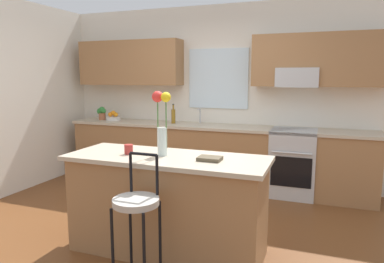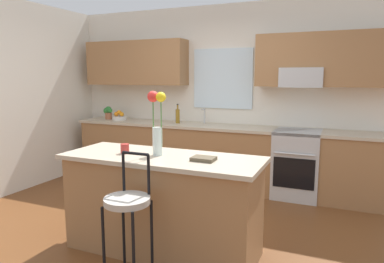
{
  "view_description": "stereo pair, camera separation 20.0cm",
  "coord_description": "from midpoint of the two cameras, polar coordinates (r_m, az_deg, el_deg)",
  "views": [
    {
      "loc": [
        1.52,
        -3.25,
        1.63
      ],
      "look_at": [
        0.11,
        0.55,
        1.0
      ],
      "focal_mm": 32.94,
      "sensor_mm": 36.0,
      "label": 1
    },
    {
      "loc": [
        1.71,
        -3.17,
        1.63
      ],
      "look_at": [
        0.11,
        0.55,
        1.0
      ],
      "focal_mm": 32.94,
      "sensor_mm": 36.0,
      "label": 2
    }
  ],
  "objects": [
    {
      "name": "bar_stool_near",
      "position": [
        2.82,
        -8.32,
        -11.93
      ],
      "size": [
        0.36,
        0.36,
        1.04
      ],
      "color": "black",
      "rests_on": "ground"
    },
    {
      "name": "counter_run",
      "position": [
        5.3,
        4.9,
        -3.88
      ],
      "size": [
        4.56,
        0.64,
        0.92
      ],
      "color": "#996B42",
      "rests_on": "ground"
    },
    {
      "name": "back_wall_assembly",
      "position": [
        5.43,
        6.25,
        7.53
      ],
      "size": [
        5.6,
        0.5,
        2.7
      ],
      "color": "silver",
      "rests_on": "ground"
    },
    {
      "name": "sink_faucet",
      "position": [
        5.41,
        3.04,
        2.8
      ],
      "size": [
        0.02,
        0.13,
        0.23
      ],
      "color": "#B7BABC",
      "rests_on": "counter_run"
    },
    {
      "name": "cookbook",
      "position": [
        3.03,
        3.78,
        -4.44
      ],
      "size": [
        0.2,
        0.15,
        0.03
      ],
      "primitive_type": "cube",
      "color": "brown",
      "rests_on": "kitchen_island"
    },
    {
      "name": "kitchen_island",
      "position": [
        3.35,
        -3.08,
        -11.6
      ],
      "size": [
        1.85,
        0.71,
        0.92
      ],
      "color": "#996B42",
      "rests_on": "ground"
    },
    {
      "name": "fruit_bowl_oranges",
      "position": [
        5.97,
        -10.75,
        2.37
      ],
      "size": [
        0.24,
        0.24,
        0.16
      ],
      "color": "silver",
      "rests_on": "counter_run"
    },
    {
      "name": "mug_ceramic",
      "position": [
        3.34,
        -9.15,
        -2.76
      ],
      "size": [
        0.08,
        0.08,
        0.09
      ],
      "primitive_type": "cylinder",
      "color": "#A52D28",
      "rests_on": "kitchen_island"
    },
    {
      "name": "oven_range",
      "position": [
        5.04,
        17.68,
        -5.0
      ],
      "size": [
        0.6,
        0.64,
        0.92
      ],
      "color": "#B7BABC",
      "rests_on": "ground"
    },
    {
      "name": "ground_plane",
      "position": [
        3.95,
        -3.28,
        -15.57
      ],
      "size": [
        14.0,
        14.0,
        0.0
      ],
      "primitive_type": "plane",
      "color": "brown"
    },
    {
      "name": "potted_plant_small",
      "position": [
        6.09,
        -12.52,
        3.09
      ],
      "size": [
        0.18,
        0.12,
        0.22
      ],
      "color": "#9E5B3D",
      "rests_on": "counter_run"
    },
    {
      "name": "bottle_olive_oil",
      "position": [
        5.43,
        -1.28,
        2.59
      ],
      "size": [
        0.06,
        0.06,
        0.3
      ],
      "color": "olive",
      "rests_on": "counter_run"
    },
    {
      "name": "flower_vase",
      "position": [
        3.19,
        -3.92,
        1.69
      ],
      "size": [
        0.18,
        0.11,
        0.59
      ],
      "color": "silver",
      "rests_on": "kitchen_island"
    },
    {
      "name": "wall_left",
      "position": [
        5.46,
        -26.77,
        4.97
      ],
      "size": [
        0.12,
        4.6,
        2.7
      ],
      "primitive_type": "cube",
      "color": "silver",
      "rests_on": "ground"
    }
  ]
}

